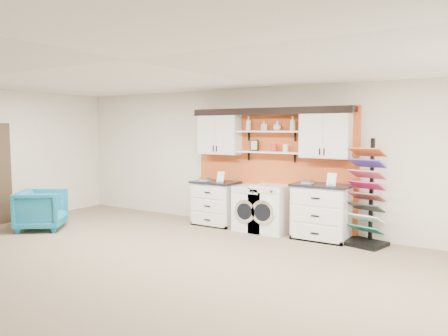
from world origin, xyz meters
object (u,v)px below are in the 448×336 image
Objects in this scene: washer at (253,208)px; sample_rack at (366,212)px; base_cabinet_left at (216,203)px; base_cabinet_right at (321,212)px; dryer at (271,209)px; armchair at (42,210)px.

washer is 2.16m from sample_rack.
base_cabinet_right is at bearing -0.00° from base_cabinet_left.
base_cabinet_left is 0.88m from washer.
dryer is 0.50× the size of sample_rack.
base_cabinet_left is at bearing 180.00° from base_cabinet_right.
base_cabinet_right is at bearing 0.14° from washer.
washer is at bearing -96.55° from armchair.
dryer is 4.50m from armchair.
dryer is at bearing -0.15° from base_cabinet_left.
washer is 0.48× the size of sample_rack.
base_cabinet_left is at bearing -165.26° from sample_rack.
base_cabinet_right reaches higher than armchair.
sample_rack reaches higher than base_cabinet_right.
dryer is at bearing -179.81° from base_cabinet_right.
dryer reaches higher than washer.
sample_rack reaches higher than washer.
base_cabinet_right is 5.40m from armchair.
base_cabinet_right is 0.56× the size of sample_rack.
armchair is (-3.55, -2.19, -0.04)m from washer.
base_cabinet_left is 1.07× the size of armchair.
armchair is (-2.67, -2.19, -0.06)m from base_cabinet_left.
washer is at bearing -179.86° from base_cabinet_right.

